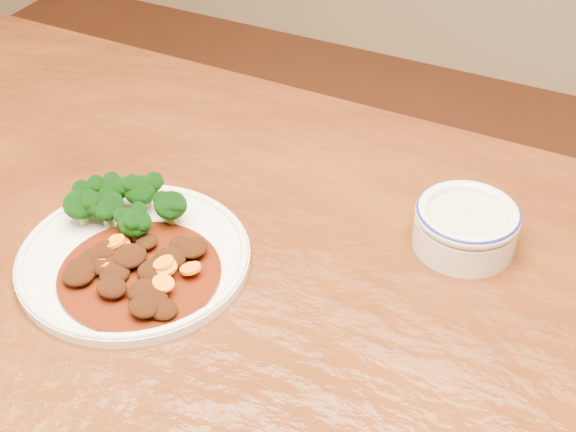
% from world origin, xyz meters
% --- Properties ---
extents(dining_table, '(1.51, 0.92, 0.75)m').
position_xyz_m(dining_table, '(-0.00, 0.00, 0.67)').
color(dining_table, '#562B0F').
rests_on(dining_table, ground).
extents(dinner_plate, '(0.24, 0.24, 0.02)m').
position_xyz_m(dinner_plate, '(-0.21, 0.05, 0.76)').
color(dinner_plate, silver).
rests_on(dinner_plate, dining_table).
extents(broccoli_florets, '(0.12, 0.09, 0.04)m').
position_xyz_m(broccoli_florets, '(-0.24, 0.10, 0.79)').
color(broccoli_florets, '#78994F').
rests_on(broccoli_florets, dinner_plate).
extents(mince_stew, '(0.16, 0.16, 0.03)m').
position_xyz_m(mince_stew, '(-0.18, 0.03, 0.77)').
color(mince_stew, '#4D1608').
rests_on(mince_stew, dinner_plate).
extents(dip_bowl, '(0.11, 0.11, 0.05)m').
position_xyz_m(dip_bowl, '(0.09, 0.23, 0.78)').
color(dip_bowl, beige).
rests_on(dip_bowl, dining_table).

